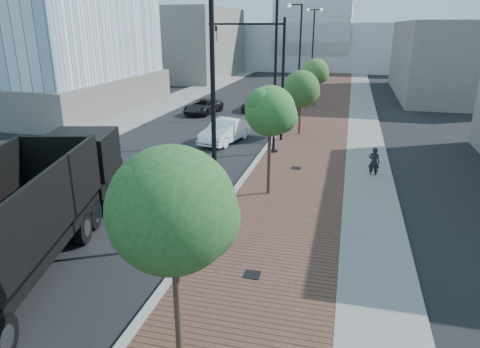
% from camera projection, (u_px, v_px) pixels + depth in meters
% --- Properties ---
extents(sidewalk, '(7.00, 140.00, 0.12)m').
position_uv_depth(sidewalk, '(334.00, 105.00, 42.57)').
color(sidewalk, '#4C2D23').
rests_on(sidewalk, ground).
extents(concrete_strip, '(2.40, 140.00, 0.13)m').
position_uv_depth(concrete_strip, '(362.00, 107.00, 41.94)').
color(concrete_strip, slate).
rests_on(concrete_strip, ground).
extents(curb, '(0.30, 140.00, 0.14)m').
position_uv_depth(curb, '(299.00, 104.00, 43.38)').
color(curb, gray).
rests_on(curb, ground).
extents(west_sidewalk, '(4.00, 140.00, 0.12)m').
position_uv_depth(west_sidewalk, '(178.00, 99.00, 46.39)').
color(west_sidewalk, slate).
rests_on(west_sidewalk, ground).
extents(dump_truck, '(6.07, 13.86, 3.65)m').
position_uv_depth(dump_truck, '(53.00, 199.00, 15.66)').
color(dump_truck, black).
rests_on(dump_truck, ground).
extents(white_sedan, '(2.62, 4.97, 1.56)m').
position_uv_depth(white_sedan, '(225.00, 131.00, 29.03)').
color(white_sedan, white).
rests_on(white_sedan, ground).
extents(dark_car_mid, '(2.87, 4.88, 1.27)m').
position_uv_depth(dark_car_mid, '(203.00, 107.00, 38.68)').
color(dark_car_mid, black).
rests_on(dark_car_mid, ground).
extents(dark_car_far, '(2.33, 4.88, 1.37)m').
position_uv_depth(dark_car_far, '(257.00, 103.00, 40.35)').
color(dark_car_far, black).
rests_on(dark_car_far, ground).
extents(pedestrian, '(0.66, 0.52, 1.59)m').
position_uv_depth(pedestrian, '(374.00, 162.00, 22.33)').
color(pedestrian, black).
rests_on(pedestrian, ground).
extents(streetlight_1, '(1.44, 0.56, 9.21)m').
position_uv_depth(streetlight_1, '(210.00, 125.00, 14.37)').
color(streetlight_1, black).
rests_on(streetlight_1, ground).
extents(streetlight_2, '(1.72, 0.56, 9.28)m').
position_uv_depth(streetlight_2, '(275.00, 74.00, 25.19)').
color(streetlight_2, black).
rests_on(streetlight_2, ground).
extents(streetlight_3, '(1.44, 0.56, 9.21)m').
position_uv_depth(streetlight_3, '(298.00, 65.00, 36.37)').
color(streetlight_3, black).
rests_on(streetlight_3, ground).
extents(streetlight_4, '(1.72, 0.56, 9.28)m').
position_uv_depth(streetlight_4, '(312.00, 52.00, 47.20)').
color(streetlight_4, black).
rests_on(streetlight_4, ground).
extents(traffic_mast, '(5.09, 0.20, 8.00)m').
position_uv_depth(traffic_mast, '(270.00, 66.00, 28.10)').
color(traffic_mast, black).
rests_on(traffic_mast, ground).
extents(tree_0, '(2.68, 2.68, 5.28)m').
position_uv_depth(tree_0, '(175.00, 210.00, 8.75)').
color(tree_0, '#382619').
rests_on(tree_0, ground).
extents(tree_1, '(2.29, 2.23, 5.08)m').
position_uv_depth(tree_1, '(271.00, 111.00, 18.83)').
color(tree_1, '#382619').
rests_on(tree_1, ground).
extents(tree_2, '(2.60, 2.59, 4.62)m').
position_uv_depth(tree_2, '(302.00, 89.00, 30.04)').
color(tree_2, '#382619').
rests_on(tree_2, ground).
extents(tree_3, '(2.52, 2.49, 4.60)m').
position_uv_depth(tree_3, '(316.00, 72.00, 41.04)').
color(tree_3, '#382619').
rests_on(tree_3, ground).
extents(tower_podium, '(19.00, 19.00, 3.00)m').
position_uv_depth(tower_podium, '(37.00, 92.00, 41.14)').
color(tower_podium, '#605C57').
rests_on(tower_podium, ground).
extents(convention_center, '(50.00, 30.00, 50.00)m').
position_uv_depth(convention_center, '(318.00, 34.00, 83.18)').
color(convention_center, '#B3B8BE').
rests_on(convention_center, ground).
extents(commercial_block_nw, '(14.00, 20.00, 10.00)m').
position_uv_depth(commercial_block_nw, '(183.00, 43.00, 64.75)').
color(commercial_block_nw, slate).
rests_on(commercial_block_nw, ground).
extents(commercial_block_ne, '(12.00, 22.00, 8.00)m').
position_uv_depth(commercial_block_ne, '(456.00, 59.00, 47.56)').
color(commercial_block_ne, '#67635D').
rests_on(commercial_block_ne, ground).
extents(utility_cover_1, '(0.50, 0.50, 0.02)m').
position_uv_depth(utility_cover_1, '(252.00, 275.00, 13.46)').
color(utility_cover_1, black).
rests_on(utility_cover_1, sidewalk).
extents(utility_cover_2, '(0.50, 0.50, 0.02)m').
position_uv_depth(utility_cover_2, '(296.00, 168.00, 23.54)').
color(utility_cover_2, black).
rests_on(utility_cover_2, sidewalk).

